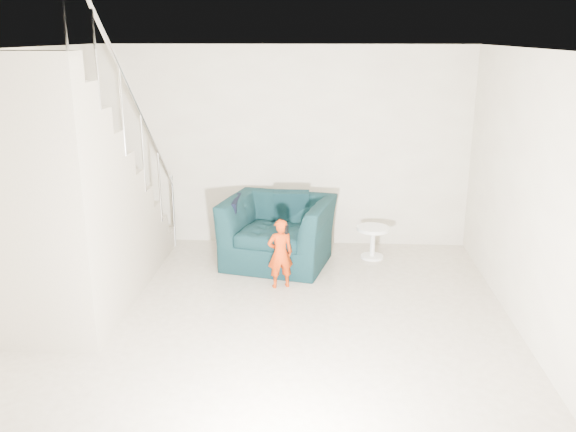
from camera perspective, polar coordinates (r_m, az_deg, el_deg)
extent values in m
plane|color=gray|center=(6.11, -2.11, -10.91)|extent=(5.50, 5.50, 0.00)
plane|color=silver|center=(5.41, -2.43, 15.29)|extent=(5.50, 5.50, 0.00)
plane|color=#AFA18F|center=(8.29, -0.40, 6.43)|extent=(5.00, 0.00, 5.00)
plane|color=#AFA18F|center=(3.07, -7.36, -12.34)|extent=(5.00, 0.00, 5.00)
plane|color=#AFA18F|center=(6.36, -25.29, 1.61)|extent=(0.00, 5.50, 5.50)
plane|color=#AFA18F|center=(5.92, 22.60, 0.90)|extent=(0.00, 5.50, 5.50)
imported|color=black|center=(7.73, -0.94, -1.46)|extent=(1.52, 1.39, 0.84)
imported|color=#902B04|center=(7.00, -0.74, -3.53)|extent=(0.35, 0.28, 0.82)
cylinder|color=white|center=(7.97, 7.97, -1.18)|extent=(0.42, 0.42, 0.04)
cylinder|color=white|center=(8.04, 7.91, -2.62)|extent=(0.06, 0.06, 0.38)
cylinder|color=white|center=(8.10, 7.86, -3.78)|extent=(0.30, 0.30, 0.03)
cube|color=#ADA089|center=(8.58, -14.02, -2.11)|extent=(1.00, 0.30, 0.27)
cube|color=#ADA089|center=(8.27, -14.69, -1.90)|extent=(1.00, 0.30, 0.54)
cube|color=#ADA089|center=(7.96, -15.41, -1.66)|extent=(1.00, 0.30, 0.81)
cube|color=#ADA089|center=(7.65, -16.19, -1.41)|extent=(1.00, 0.30, 1.08)
cube|color=#ADA089|center=(7.34, -17.03, -1.13)|extent=(1.00, 0.30, 1.35)
cube|color=#ADA089|center=(7.03, -17.95, -0.83)|extent=(1.00, 0.30, 1.62)
cube|color=#ADA089|center=(6.73, -18.95, -0.51)|extent=(1.00, 0.30, 1.89)
cube|color=#ADA089|center=(6.43, -20.04, -0.15)|extent=(1.00, 0.30, 2.16)
cube|color=#ADA089|center=(6.13, -21.24, 0.25)|extent=(1.00, 0.30, 2.43)
cube|color=#ADA089|center=(5.83, -22.57, 0.68)|extent=(1.00, 0.30, 2.70)
cylinder|color=silver|center=(6.73, -14.56, 11.23)|extent=(0.04, 3.03, 2.73)
cylinder|color=silver|center=(8.47, -10.67, 0.46)|extent=(0.04, 0.04, 1.00)
cube|color=black|center=(7.96, 0.33, 0.90)|extent=(0.46, 0.22, 0.45)
cube|color=black|center=(7.78, -4.79, -0.56)|extent=(0.06, 0.55, 0.62)
cube|color=black|center=(6.85, -0.12, -1.28)|extent=(0.04, 0.05, 0.10)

